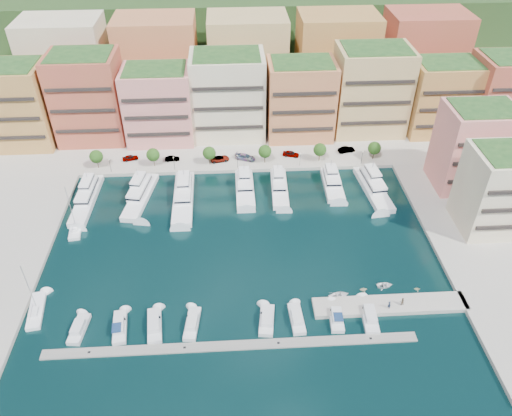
# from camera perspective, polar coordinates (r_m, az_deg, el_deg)

# --- Properties ---
(ground) EXTENTS (400.00, 400.00, 0.00)m
(ground) POSITION_cam_1_polar(r_m,az_deg,el_deg) (119.92, -1.65, -3.91)
(ground) COLOR black
(ground) RESTS_ON ground
(north_quay) EXTENTS (220.00, 64.00, 2.00)m
(north_quay) POSITION_cam_1_polar(r_m,az_deg,el_deg) (171.31, -2.42, 9.97)
(north_quay) COLOR #9E998E
(north_quay) RESTS_ON ground
(east_quay) EXTENTS (34.00, 76.00, 2.00)m
(east_quay) POSITION_cam_1_polar(r_m,az_deg,el_deg) (130.71, 26.89, -4.74)
(east_quay) COLOR #9E998E
(east_quay) RESTS_ON ground
(hillside) EXTENTS (240.00, 40.00, 58.00)m
(hillside) POSITION_cam_1_polar(r_m,az_deg,el_deg) (214.97, -2.76, 15.92)
(hillside) COLOR #223A18
(hillside) RESTS_ON ground
(south_pontoon) EXTENTS (72.00, 2.20, 0.35)m
(south_pontoon) POSITION_cam_1_polar(r_m,az_deg,el_deg) (99.48, -2.79, -15.50)
(south_pontoon) COLOR gray
(south_pontoon) RESTS_ON ground
(finger_pier) EXTENTS (32.00, 5.00, 2.00)m
(finger_pier) POSITION_cam_1_polar(r_m,az_deg,el_deg) (109.22, 15.02, -10.82)
(finger_pier) COLOR #9E998E
(finger_pier) RESTS_ON ground
(apartment_0) EXTENTS (22.00, 16.50, 24.80)m
(apartment_0) POSITION_cam_1_polar(r_m,az_deg,el_deg) (167.38, -26.05, 10.49)
(apartment_0) COLOR #BB8844
(apartment_0) RESTS_ON north_quay
(apartment_1) EXTENTS (20.00, 16.50, 26.80)m
(apartment_1) POSITION_cam_1_polar(r_m,az_deg,el_deg) (161.59, -18.60, 11.89)
(apartment_1) COLOR #B54B3C
(apartment_1) RESTS_ON north_quay
(apartment_2) EXTENTS (20.00, 15.50, 22.80)m
(apartment_2) POSITION_cam_1_polar(r_m,az_deg,el_deg) (156.47, -11.04, 11.52)
(apartment_2) COLOR #E2877E
(apartment_2) RESTS_ON north_quay
(apartment_3) EXTENTS (22.00, 16.50, 25.80)m
(apartment_3) POSITION_cam_1_polar(r_m,az_deg,el_deg) (156.20, -3.20, 12.73)
(apartment_3) COLOR beige
(apartment_3) RESTS_ON north_quay
(apartment_4) EXTENTS (20.00, 15.50, 23.80)m
(apartment_4) POSITION_cam_1_polar(r_m,az_deg,el_deg) (156.36, 5.09, 12.26)
(apartment_4) COLOR #C67A4A
(apartment_4) RESTS_ON north_quay
(apartment_5) EXTENTS (22.00, 16.50, 26.80)m
(apartment_5) POSITION_cam_1_polar(r_m,az_deg,el_deg) (162.05, 12.96, 12.98)
(apartment_5) COLOR tan
(apartment_5) RESTS_ON north_quay
(apartment_6) EXTENTS (20.00, 15.50, 22.80)m
(apartment_6) POSITION_cam_1_polar(r_m,az_deg,el_deg) (168.45, 20.40, 11.78)
(apartment_6) COLOR #BB8844
(apartment_6) RESTS_ON north_quay
(apartment_7) EXTENTS (22.00, 16.50, 24.80)m
(apartment_7) POSITION_cam_1_polar(r_m,az_deg,el_deg) (175.27, 26.84, 11.41)
(apartment_7) COLOR #B54B3C
(apartment_7) RESTS_ON north_quay
(apartment_east_a) EXTENTS (18.00, 14.50, 22.80)m
(apartment_east_a) POSITION_cam_1_polar(r_m,az_deg,el_deg) (143.64, 23.65, 6.40)
(apartment_east_a) COLOR #E2877E
(apartment_east_a) RESTS_ON east_quay
(apartment_east_b) EXTENTS (18.00, 14.50, 20.80)m
(apartment_east_b) POSITION_cam_1_polar(r_m,az_deg,el_deg) (130.94, 26.47, 1.86)
(apartment_east_b) COLOR beige
(apartment_east_b) RESTS_ON east_quay
(backblock_0) EXTENTS (26.00, 18.00, 30.00)m
(backblock_0) POSITION_cam_1_polar(r_m,az_deg,el_deg) (183.47, -20.73, 15.06)
(backblock_0) COLOR beige
(backblock_0) RESTS_ON north_quay
(backblock_1) EXTENTS (26.00, 18.00, 30.00)m
(backblock_1) POSITION_cam_1_polar(r_m,az_deg,el_deg) (177.13, -11.10, 15.97)
(backblock_1) COLOR #C67A4A
(backblock_1) RESTS_ON north_quay
(backblock_2) EXTENTS (26.00, 18.00, 30.00)m
(backblock_2) POSITION_cam_1_polar(r_m,az_deg,el_deg) (175.74, -0.96, 16.47)
(backblock_2) COLOR tan
(backblock_2) RESTS_ON north_quay
(backblock_3) EXTENTS (26.00, 18.00, 30.00)m
(backblock_3) POSITION_cam_1_polar(r_m,az_deg,el_deg) (179.44, 9.07, 16.48)
(backblock_3) COLOR #BB8844
(backblock_3) RESTS_ON north_quay
(backblock_4) EXTENTS (26.00, 18.00, 30.00)m
(backblock_4) POSITION_cam_1_polar(r_m,az_deg,el_deg) (187.91, 18.42, 16.07)
(backblock_4) COLOR #B54B3C
(backblock_4) RESTS_ON north_quay
(tree_0) EXTENTS (3.80, 3.80, 5.65)m
(tree_0) POSITION_cam_1_polar(r_m,az_deg,el_deg) (149.10, -17.80, 5.61)
(tree_0) COLOR #473323
(tree_0) RESTS_ON north_quay
(tree_1) EXTENTS (3.80, 3.80, 5.65)m
(tree_1) POSITION_cam_1_polar(r_m,az_deg,el_deg) (145.83, -11.69, 5.97)
(tree_1) COLOR #473323
(tree_1) RESTS_ON north_quay
(tree_2) EXTENTS (3.80, 3.80, 5.65)m
(tree_2) POSITION_cam_1_polar(r_m,az_deg,el_deg) (144.27, -5.37, 6.26)
(tree_2) COLOR #473323
(tree_2) RESTS_ON north_quay
(tree_3) EXTENTS (3.80, 3.80, 5.65)m
(tree_3) POSITION_cam_1_polar(r_m,az_deg,el_deg) (144.48, 1.02, 6.48)
(tree_3) COLOR #473323
(tree_3) RESTS_ON north_quay
(tree_4) EXTENTS (3.80, 3.80, 5.65)m
(tree_4) POSITION_cam_1_polar(r_m,az_deg,el_deg) (146.44, 7.32, 6.62)
(tree_4) COLOR #473323
(tree_4) RESTS_ON north_quay
(tree_5) EXTENTS (3.80, 3.80, 5.65)m
(tree_5) POSITION_cam_1_polar(r_m,az_deg,el_deg) (150.10, 13.38, 6.69)
(tree_5) COLOR #473323
(tree_5) RESTS_ON north_quay
(lamppost_0) EXTENTS (0.30, 0.30, 4.20)m
(lamppost_0) POSITION_cam_1_polar(r_m,az_deg,el_deg) (146.69, -16.39, 4.93)
(lamppost_0) COLOR black
(lamppost_0) RESTS_ON north_quay
(lamppost_1) EXTENTS (0.30, 0.30, 4.20)m
(lamppost_1) POSITION_cam_1_polar(r_m,az_deg,el_deg) (143.57, -9.36, 5.29)
(lamppost_1) COLOR black
(lamppost_1) RESTS_ON north_quay
(lamppost_2) EXTENTS (0.30, 0.30, 4.20)m
(lamppost_2) POSITION_cam_1_polar(r_m,az_deg,el_deg) (142.68, -2.14, 5.59)
(lamppost_2) COLOR black
(lamppost_2) RESTS_ON north_quay
(lamppost_3) EXTENTS (0.30, 0.30, 4.20)m
(lamppost_3) POSITION_cam_1_polar(r_m,az_deg,el_deg) (144.04, 5.08, 5.80)
(lamppost_3) COLOR black
(lamppost_3) RESTS_ON north_quay
(lamppost_4) EXTENTS (0.30, 0.30, 4.20)m
(lamppost_4) POSITION_cam_1_polar(r_m,az_deg,el_deg) (147.60, 12.05, 5.91)
(lamppost_4) COLOR black
(lamppost_4) RESTS_ON north_quay
(yacht_0) EXTENTS (5.14, 21.79, 7.30)m
(yacht_0) POSITION_cam_1_polar(r_m,az_deg,el_deg) (139.48, -18.76, 1.22)
(yacht_0) COLOR white
(yacht_0) RESTS_ON ground
(yacht_1) EXTENTS (8.01, 20.90, 7.30)m
(yacht_1) POSITION_cam_1_polar(r_m,az_deg,el_deg) (136.75, -13.05, 1.55)
(yacht_1) COLOR white
(yacht_1) RESTS_ON ground
(yacht_2) EXTENTS (5.36, 23.13, 7.30)m
(yacht_2) POSITION_cam_1_polar(r_m,az_deg,el_deg) (134.16, -8.29, 1.49)
(yacht_2) COLOR white
(yacht_2) RESTS_ON ground
(yacht_3) EXTENTS (4.83, 16.74, 7.30)m
(yacht_3) POSITION_cam_1_polar(r_m,az_deg,el_deg) (135.94, -1.29, 2.47)
(yacht_3) COLOR white
(yacht_3) RESTS_ON ground
(yacht_4) EXTENTS (5.02, 17.68, 7.30)m
(yacht_4) POSITION_cam_1_polar(r_m,az_deg,el_deg) (136.25, 2.67, 2.47)
(yacht_4) COLOR white
(yacht_4) RESTS_ON ground
(yacht_5) EXTENTS (5.20, 15.47, 7.30)m
(yacht_5) POSITION_cam_1_polar(r_m,az_deg,el_deg) (139.20, 8.70, 2.94)
(yacht_5) COLOR white
(yacht_5) RESTS_ON ground
(yacht_6) EXTENTS (6.82, 20.99, 7.30)m
(yacht_6) POSITION_cam_1_polar(r_m,az_deg,el_deg) (139.84, 13.20, 2.48)
(yacht_6) COLOR white
(yacht_6) RESTS_ON ground
(cruiser_0) EXTENTS (3.38, 7.60, 2.55)m
(cruiser_0) POSITION_cam_1_polar(r_m,az_deg,el_deg) (107.03, -19.59, -12.92)
(cruiser_0) COLOR silver
(cruiser_0) RESTS_ON ground
(cruiser_1) EXTENTS (3.48, 8.40, 2.66)m
(cruiser_1) POSITION_cam_1_polar(r_m,az_deg,el_deg) (104.95, -15.30, -13.02)
(cruiser_1) COLOR silver
(cruiser_1) RESTS_ON ground
(cruiser_2) EXTENTS (3.65, 8.75, 2.55)m
(cruiser_2) POSITION_cam_1_polar(r_m,az_deg,el_deg) (103.68, -11.52, -13.04)
(cruiser_2) COLOR silver
(cruiser_2) RESTS_ON ground
(cruiser_3) EXTENTS (3.40, 8.36, 2.55)m
(cruiser_3) POSITION_cam_1_polar(r_m,az_deg,el_deg) (102.77, -7.30, -13.01)
(cruiser_3) COLOR silver
(cruiser_3) RESTS_ON ground
(cruiser_5) EXTENTS (3.79, 7.99, 2.55)m
(cruiser_5) POSITION_cam_1_polar(r_m,az_deg,el_deg) (102.57, 1.24, -12.72)
(cruiser_5) COLOR silver
(cruiser_5) RESTS_ON ground
(cruiser_6) EXTENTS (2.97, 7.80, 2.55)m
(cruiser_6) POSITION_cam_1_polar(r_m,az_deg,el_deg) (103.10, 4.67, -12.53)
(cruiser_6) COLOR silver
(cruiser_6) RESTS_ON ground
(cruiser_7) EXTENTS (3.10, 7.73, 2.66)m
(cruiser_7) POSITION_cam_1_polar(r_m,az_deg,el_deg) (104.31, 9.13, -12.21)
(cruiser_7) COLOR silver
(cruiser_7) RESTS_ON ground
(cruiser_8) EXTENTS (3.31, 9.29, 2.55)m
(cruiser_8) POSITION_cam_1_polar(r_m,az_deg,el_deg) (105.83, 12.79, -11.91)
(cruiser_8) COLOR silver
(cruiser_8) RESTS_ON ground
(sailboat_2) EXTENTS (3.68, 8.52, 13.20)m
(sailboat_2) POSITION_cam_1_polar(r_m,az_deg,el_deg) (130.80, -19.91, -2.29)
(sailboat_2) COLOR white
(sailboat_2) RESTS_ON ground
(sailboat_0) EXTENTS (4.15, 10.21, 13.20)m
(sailboat_0) POSITION_cam_1_polar(r_m,az_deg,el_deg) (113.73, -23.81, -10.74)
(sailboat_0) COLOR white
(sailboat_0) RESTS_ON ground
(tender_2) EXTENTS (3.58, 2.64, 0.72)m
(tender_2) POSITION_cam_1_polar(r_m,az_deg,el_deg) (112.68, 14.50, -8.55)
(tender_2) COLOR white
(tender_2) RESTS_ON ground
(tender_1) EXTENTS (1.72, 1.50, 0.89)m
(tender_1) POSITION_cam_1_polar(r_m,az_deg,el_deg) (110.71, 12.18, -9.06)
(tender_1) COLOR beige
(tender_1) RESTS_ON ground
(tender_0) EXTENTS (5.02, 4.08, 0.92)m
(tender_0) POSITION_cam_1_polar(r_m,az_deg,el_deg) (108.41, 9.46, -9.87)
(tender_0) COLOR white
(tender_0) RESTS_ON ground
(tender_3) EXTENTS (1.46, 1.29, 0.72)m
(tender_3) POSITION_cam_1_polar(r_m,az_deg,el_deg) (113.89, 17.93, -8.77)
(tender_3) COLOR beige
(tender_3) RESTS_ON ground
(car_0) EXTENTS (4.87, 2.94, 1.55)m
(car_0) POSITION_cam_1_polar(r_m,az_deg,el_deg) (151.77, -14.17, 5.60)
(car_0) COLOR gray
(car_0) RESTS_ON north_quay
(car_1) EXTENTS (4.31, 1.75, 1.39)m
(car_1) POSITION_cam_1_polar(r_m,az_deg,el_deg) (148.93, -9.56, 5.59)
(car_1) COLOR gray
(car_1) RESTS_ON north_quay
(car_2) EXTENTS (6.00, 3.75, 1.55)m
(car_2) POSITION_cam_1_polar(r_m,az_deg,el_deg) (147.11, -4.16, 5.65)
(car_2) COLOR gray
(car_2) RESTS_ON north_quay
(car_3) EXTENTS (6.33, 4.31, 1.70)m
(car_3) POSITION_cam_1_polar(r_m,az_deg,el_deg) (147.40, -1.25, 5.85)
(car_3) COLOR gray
(car_3) RESTS_ON north_quay
(car_4) EXTENTS (5.24, 3.29, 1.66)m
(car_4) POSITION_cam_1_polar(r_m,az_deg,el_deg) (149.31, 4.01, 6.21)
(car_4) COLOR gray
(car_4) RESTS_ON north_quay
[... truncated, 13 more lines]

